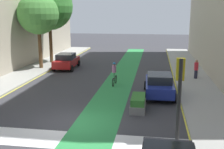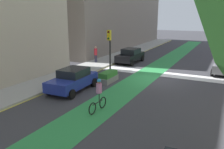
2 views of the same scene
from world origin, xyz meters
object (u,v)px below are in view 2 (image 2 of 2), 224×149
pedestrian_sidewalk_right_b (96,54)px  car_blue_right_far (73,80)px  car_black_right_near (130,56)px  traffic_signal_near_right (109,42)px  median_planter (108,77)px  cyclist_in_lane (98,94)px

pedestrian_sidewalk_right_b → car_blue_right_far: bearing=110.7°
car_black_right_near → pedestrian_sidewalk_right_b: size_ratio=2.42×
traffic_signal_near_right → car_black_right_near: bearing=-97.9°
median_planter → cyclist_in_lane: bearing=112.3°
cyclist_in_lane → median_planter: bearing=-67.7°
car_black_right_near → median_planter: (-1.41, 7.95, -0.40)m
car_black_right_near → car_blue_right_far: 11.00m
traffic_signal_near_right → cyclist_in_lane: size_ratio=2.05×
car_blue_right_far → cyclist_in_lane: 4.19m
traffic_signal_near_right → pedestrian_sidewalk_right_b: size_ratio=2.18×
cyclist_in_lane → pedestrian_sidewalk_right_b: size_ratio=1.06×
car_blue_right_far → median_planter: 3.31m
car_blue_right_far → pedestrian_sidewalk_right_b: size_ratio=2.44×
pedestrian_sidewalk_right_b → median_planter: 7.36m
car_black_right_near → car_blue_right_far: same height
cyclist_in_lane → median_planter: size_ratio=0.91×
pedestrian_sidewalk_right_b → median_planter: (-4.55, 5.76, -0.64)m
traffic_signal_near_right → pedestrian_sidewalk_right_b: 3.52m
median_planter → traffic_signal_near_right: bearing=-64.0°
traffic_signal_near_right → cyclist_in_lane: 10.45m
median_planter → car_blue_right_far: bearing=68.0°
car_black_right_near → median_planter: size_ratio=2.08×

